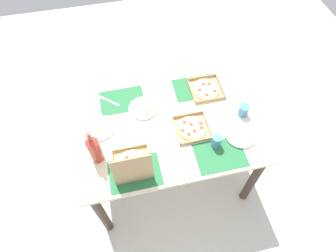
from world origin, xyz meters
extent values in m
plane|color=beige|center=(0.00, 0.00, 0.00)|extent=(6.00, 6.00, 0.00)
cylinder|color=#3F3328|center=(-0.63, -0.42, 0.37)|extent=(0.07, 0.07, 0.75)
cylinder|color=#3F3328|center=(0.63, -0.42, 0.37)|extent=(0.07, 0.07, 0.75)
cylinder|color=#3F3328|center=(-0.63, 0.42, 0.37)|extent=(0.07, 0.07, 0.75)
cylinder|color=#3F3328|center=(0.63, 0.42, 0.37)|extent=(0.07, 0.07, 0.75)
cube|color=beige|center=(0.00, 0.00, 0.76)|extent=(1.38, 0.96, 0.03)
cube|color=#236638|center=(-0.31, -0.33, 0.78)|extent=(0.36, 0.26, 0.00)
cube|color=#236638|center=(0.31, -0.33, 0.78)|extent=(0.36, 0.26, 0.00)
cube|color=#236638|center=(-0.31, 0.33, 0.78)|extent=(0.36, 0.26, 0.00)
cube|color=#236638|center=(0.31, 0.33, 0.78)|extent=(0.36, 0.26, 0.00)
cube|color=tan|center=(-0.17, 0.07, 0.78)|extent=(0.25, 0.25, 0.01)
cube|color=tan|center=(-0.29, 0.07, 0.80)|extent=(0.01, 0.25, 0.03)
cube|color=tan|center=(-0.05, 0.07, 0.80)|extent=(0.01, 0.25, 0.03)
cube|color=tan|center=(-0.17, -0.06, 0.80)|extent=(0.25, 0.01, 0.03)
cube|color=tan|center=(-0.17, 0.19, 0.80)|extent=(0.25, 0.01, 0.03)
cylinder|color=#E0B76B|center=(-0.17, 0.07, 0.79)|extent=(0.22, 0.22, 0.01)
cylinder|color=#EFD67F|center=(-0.17, 0.07, 0.80)|extent=(0.20, 0.20, 0.00)
cylinder|color=red|center=(-0.09, 0.08, 0.80)|extent=(0.03, 0.03, 0.00)
cylinder|color=red|center=(-0.13, 0.12, 0.80)|extent=(0.03, 0.03, 0.00)
cylinder|color=red|center=(-0.18, 0.11, 0.80)|extent=(0.03, 0.03, 0.00)
cylinder|color=red|center=(-0.24, 0.09, 0.80)|extent=(0.03, 0.03, 0.00)
cylinder|color=red|center=(-0.25, 0.05, 0.80)|extent=(0.03, 0.03, 0.00)
cylinder|color=red|center=(-0.17, 0.04, 0.80)|extent=(0.03, 0.03, 0.00)
cylinder|color=red|center=(-0.13, 0.01, 0.80)|extent=(0.03, 0.03, 0.00)
cube|color=tan|center=(0.32, 0.27, 0.78)|extent=(0.26, 0.26, 0.01)
cube|color=tan|center=(0.19, 0.27, 0.80)|extent=(0.01, 0.26, 0.03)
cube|color=tan|center=(0.44, 0.27, 0.80)|extent=(0.01, 0.26, 0.03)
cube|color=tan|center=(0.32, 0.14, 0.80)|extent=(0.26, 0.01, 0.03)
cube|color=tan|center=(0.32, 0.39, 0.80)|extent=(0.26, 0.01, 0.03)
cylinder|color=#E0B76B|center=(0.32, 0.27, 0.79)|extent=(0.23, 0.23, 0.01)
cylinder|color=#EFD67F|center=(0.32, 0.27, 0.80)|extent=(0.20, 0.20, 0.00)
cylinder|color=red|center=(0.38, 0.26, 0.80)|extent=(0.03, 0.03, 0.00)
cylinder|color=red|center=(0.35, 0.32, 0.80)|extent=(0.03, 0.03, 0.00)
cylinder|color=red|center=(0.31, 0.34, 0.80)|extent=(0.03, 0.03, 0.00)
cylinder|color=red|center=(0.26, 0.30, 0.80)|extent=(0.03, 0.03, 0.00)
cylinder|color=red|center=(0.26, 0.24, 0.80)|extent=(0.03, 0.03, 0.00)
cylinder|color=red|center=(0.31, 0.23, 0.80)|extent=(0.03, 0.03, 0.00)
cylinder|color=red|center=(0.35, 0.21, 0.80)|extent=(0.03, 0.03, 0.00)
cube|color=tan|center=(0.32, 0.39, 0.94)|extent=(0.26, 0.03, 0.26)
cube|color=tan|center=(-0.39, -0.29, 0.78)|extent=(0.26, 0.26, 0.01)
cube|color=tan|center=(-0.52, -0.29, 0.80)|extent=(0.01, 0.26, 0.03)
cube|color=tan|center=(-0.26, -0.29, 0.80)|extent=(0.01, 0.26, 0.03)
cube|color=tan|center=(-0.39, -0.42, 0.80)|extent=(0.26, 0.01, 0.03)
cube|color=tan|center=(-0.39, -0.16, 0.80)|extent=(0.26, 0.01, 0.03)
cylinder|color=#E0B76B|center=(-0.39, -0.29, 0.79)|extent=(0.23, 0.23, 0.01)
cylinder|color=#EFD67F|center=(-0.39, -0.29, 0.80)|extent=(0.21, 0.21, 0.00)
cylinder|color=red|center=(-0.33, -0.28, 0.80)|extent=(0.03, 0.03, 0.00)
cylinder|color=red|center=(-0.38, -0.22, 0.80)|extent=(0.03, 0.03, 0.00)
cylinder|color=red|center=(-0.45, -0.24, 0.80)|extent=(0.03, 0.03, 0.00)
cylinder|color=red|center=(-0.43, -0.33, 0.80)|extent=(0.03, 0.03, 0.00)
cylinder|color=red|center=(-0.38, -0.33, 0.80)|extent=(0.03, 0.03, 0.00)
cylinder|color=white|center=(0.16, -0.21, 0.78)|extent=(0.22, 0.22, 0.01)
cylinder|color=white|center=(0.16, -0.21, 0.79)|extent=(0.23, 0.23, 0.01)
cylinder|color=#E0B76B|center=(0.13, -0.19, 0.80)|extent=(0.09, 0.09, 0.01)
cylinder|color=#EFD67F|center=(0.13, -0.19, 0.80)|extent=(0.08, 0.08, 0.00)
cylinder|color=white|center=(0.51, -0.09, 0.78)|extent=(0.22, 0.22, 0.01)
cylinder|color=white|center=(0.51, -0.09, 0.79)|extent=(0.23, 0.23, 0.01)
cylinder|color=#E0B76B|center=(0.52, -0.12, 0.80)|extent=(0.09, 0.09, 0.01)
cylinder|color=#EFD67F|center=(0.52, -0.12, 0.80)|extent=(0.08, 0.08, 0.00)
cylinder|color=white|center=(-0.51, 0.21, 0.78)|extent=(0.22, 0.22, 0.01)
cylinder|color=white|center=(-0.51, 0.21, 0.79)|extent=(0.23, 0.23, 0.01)
cylinder|color=#B2382D|center=(0.55, 0.16, 0.89)|extent=(0.09, 0.09, 0.22)
cone|color=#B2382D|center=(0.55, 0.16, 1.01)|extent=(0.09, 0.09, 0.04)
cylinder|color=#B2382D|center=(0.55, 0.16, 1.06)|extent=(0.03, 0.03, 0.06)
cylinder|color=red|center=(0.55, 0.16, 1.09)|extent=(0.03, 0.03, 0.01)
cylinder|color=teal|center=(-0.30, 0.24, 0.83)|extent=(0.07, 0.07, 0.11)
cylinder|color=teal|center=(-0.60, 0.02, 0.82)|extent=(0.08, 0.08, 0.10)
cube|color=#B7B7BC|center=(-0.08, -0.22, 0.78)|extent=(0.14, 0.15, 0.00)
cube|color=#B7B7BC|center=(0.41, -0.35, 0.78)|extent=(0.15, 0.14, 0.00)
cube|color=#B7B7BC|center=(0.05, 0.32, 0.78)|extent=(0.18, 0.10, 0.00)
camera|label=1|loc=(0.27, 1.19, 2.58)|focal=30.23mm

